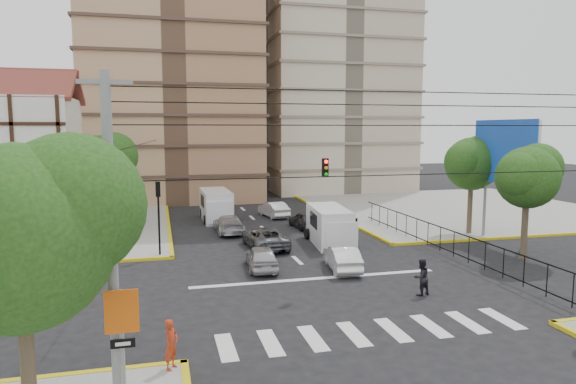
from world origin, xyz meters
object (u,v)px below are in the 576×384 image
object	(u,v)px
car_silver_front_left	(261,257)
pedestrian_crosswalk	(421,277)
pedestrian_sw_corner	(171,344)
van_right_lane	(330,227)
car_white_front_right	(342,258)
van_left_lane	(216,206)
traffic_light_nw	(158,206)
district_sign	(122,322)

from	to	relation	value
car_silver_front_left	pedestrian_crosswalk	size ratio (longest dim) A/B	2.30
car_silver_front_left	pedestrian_sw_corner	world-z (taller)	pedestrian_sw_corner
van_right_lane	pedestrian_crosswalk	size ratio (longest dim) A/B	3.32
van_right_lane	car_silver_front_left	size ratio (longest dim) A/B	1.44
van_right_lane	car_white_front_right	world-z (taller)	van_right_lane
car_white_front_right	pedestrian_crosswalk	world-z (taller)	pedestrian_crosswalk
van_right_lane	pedestrian_crosswalk	world-z (taller)	van_right_lane
car_silver_front_left	pedestrian_sw_corner	xyz separation A→B (m)	(-5.09, -11.14, 0.29)
van_right_lane	van_left_lane	xyz separation A→B (m)	(-6.36, 10.72, 0.04)
traffic_light_nw	pedestrian_sw_corner	world-z (taller)	traffic_light_nw
car_silver_front_left	pedestrian_crosswalk	world-z (taller)	pedestrian_crosswalk
van_left_lane	car_white_front_right	size ratio (longest dim) A/B	1.40
van_right_lane	car_white_front_right	distance (m)	6.17
car_white_front_right	van_left_lane	bearing A→B (deg)	-65.52
van_right_lane	car_silver_front_left	bearing A→B (deg)	-133.41
traffic_light_nw	van_left_lane	size ratio (longest dim) A/B	0.78
district_sign	pedestrian_sw_corner	bearing A→B (deg)	53.22
traffic_light_nw	pedestrian_crosswalk	xyz separation A→B (m)	(11.68, -10.30, -2.26)
pedestrian_sw_corner	car_white_front_right	bearing A→B (deg)	-10.43
traffic_light_nw	van_left_lane	world-z (taller)	traffic_light_nw
traffic_light_nw	car_white_front_right	size ratio (longest dim) A/B	1.09
van_left_lane	pedestrian_sw_corner	distance (m)	27.03
van_right_lane	pedestrian_crosswalk	distance (m)	10.99
van_left_lane	car_white_front_right	xyz separation A→B (m)	(5.01, -16.71, -0.57)
pedestrian_crosswalk	traffic_light_nw	bearing A→B (deg)	-55.72
car_white_front_right	pedestrian_sw_corner	world-z (taller)	pedestrian_sw_corner
car_white_front_right	pedestrian_sw_corner	xyz separation A→B (m)	(-9.35, -9.97, 0.29)
traffic_light_nw	district_sign	size ratio (longest dim) A/B	1.38
traffic_light_nw	car_silver_front_left	xyz separation A→B (m)	(5.39, -4.16, -2.45)
traffic_light_nw	van_right_lane	bearing A→B (deg)	3.44
car_white_front_right	pedestrian_sw_corner	size ratio (longest dim) A/B	2.52
traffic_light_nw	car_silver_front_left	world-z (taller)	traffic_light_nw
traffic_light_nw	van_right_lane	xyz separation A→B (m)	(11.00, 0.66, -1.92)
district_sign	pedestrian_crosswalk	size ratio (longest dim) A/B	1.89
traffic_light_nw	van_right_lane	size ratio (longest dim) A/B	0.78
van_left_lane	car_silver_front_left	xyz separation A→B (m)	(0.75, -15.54, -0.57)
traffic_light_nw	car_white_front_right	xyz separation A→B (m)	(9.65, -5.33, -2.45)
van_left_lane	pedestrian_crosswalk	size ratio (longest dim) A/B	3.33
traffic_light_nw	pedestrian_crosswalk	distance (m)	15.74
van_right_lane	van_left_lane	world-z (taller)	van_left_lane
van_left_lane	car_white_front_right	world-z (taller)	van_left_lane
district_sign	car_white_front_right	distance (m)	15.93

